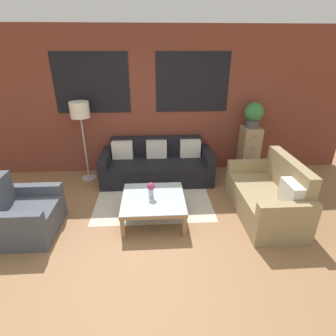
{
  "coord_description": "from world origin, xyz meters",
  "views": [
    {
      "loc": [
        0.17,
        -2.78,
        2.42
      ],
      "look_at": [
        0.41,
        1.25,
        0.55
      ],
      "focal_mm": 28.0,
      "sensor_mm": 36.0,
      "label": 1
    }
  ],
  "objects_px": {
    "armchair_corner": "(24,215)",
    "coffee_table": "(153,201)",
    "couch_dark": "(157,165)",
    "potted_plant": "(254,114)",
    "floor_lamp": "(80,114)",
    "drawer_cabinet": "(249,150)",
    "settee_vintage": "(268,197)",
    "flower_vase": "(151,189)"
  },
  "relations": [
    {
      "from": "armchair_corner",
      "to": "coffee_table",
      "type": "distance_m",
      "value": 1.83
    },
    {
      "from": "couch_dark",
      "to": "potted_plant",
      "type": "height_order",
      "value": "potted_plant"
    },
    {
      "from": "armchair_corner",
      "to": "floor_lamp",
      "type": "distance_m",
      "value": 2.02
    },
    {
      "from": "couch_dark",
      "to": "drawer_cabinet",
      "type": "relative_size",
      "value": 2.19
    },
    {
      "from": "settee_vintage",
      "to": "potted_plant",
      "type": "distance_m",
      "value": 1.82
    },
    {
      "from": "settee_vintage",
      "to": "potted_plant",
      "type": "bearing_deg",
      "value": 82.35
    },
    {
      "from": "floor_lamp",
      "to": "coffee_table",
      "type": "bearing_deg",
      "value": -48.23
    },
    {
      "from": "armchair_corner",
      "to": "potted_plant",
      "type": "distance_m",
      "value": 4.3
    },
    {
      "from": "floor_lamp",
      "to": "drawer_cabinet",
      "type": "bearing_deg",
      "value": 1.98
    },
    {
      "from": "settee_vintage",
      "to": "armchair_corner",
      "type": "relative_size",
      "value": 1.71
    },
    {
      "from": "settee_vintage",
      "to": "flower_vase",
      "type": "distance_m",
      "value": 1.82
    },
    {
      "from": "floor_lamp",
      "to": "flower_vase",
      "type": "height_order",
      "value": "floor_lamp"
    },
    {
      "from": "coffee_table",
      "to": "flower_vase",
      "type": "xyz_separation_m",
      "value": [
        -0.03,
        -0.0,
        0.2
      ]
    },
    {
      "from": "couch_dark",
      "to": "settee_vintage",
      "type": "relative_size",
      "value": 1.39
    },
    {
      "from": "armchair_corner",
      "to": "floor_lamp",
      "type": "xyz_separation_m",
      "value": [
        0.52,
        1.66,
        1.03
      ]
    },
    {
      "from": "couch_dark",
      "to": "drawer_cabinet",
      "type": "bearing_deg",
      "value": 6.04
    },
    {
      "from": "drawer_cabinet",
      "to": "potted_plant",
      "type": "distance_m",
      "value": 0.75
    },
    {
      "from": "armchair_corner",
      "to": "flower_vase",
      "type": "distance_m",
      "value": 1.81
    },
    {
      "from": "coffee_table",
      "to": "potted_plant",
      "type": "distance_m",
      "value": 2.69
    },
    {
      "from": "settee_vintage",
      "to": "flower_vase",
      "type": "height_order",
      "value": "settee_vintage"
    },
    {
      "from": "couch_dark",
      "to": "drawer_cabinet",
      "type": "xyz_separation_m",
      "value": [
        1.9,
        0.2,
        0.2
      ]
    },
    {
      "from": "floor_lamp",
      "to": "flower_vase",
      "type": "distance_m",
      "value": 2.08
    },
    {
      "from": "coffee_table",
      "to": "floor_lamp",
      "type": "relative_size",
      "value": 0.61
    },
    {
      "from": "couch_dark",
      "to": "floor_lamp",
      "type": "distance_m",
      "value": 1.72
    },
    {
      "from": "armchair_corner",
      "to": "flower_vase",
      "type": "height_order",
      "value": "armchair_corner"
    },
    {
      "from": "drawer_cabinet",
      "to": "flower_vase",
      "type": "xyz_separation_m",
      "value": [
        -2.01,
        -1.56,
        0.04
      ]
    },
    {
      "from": "armchair_corner",
      "to": "flower_vase",
      "type": "bearing_deg",
      "value": 6.82
    },
    {
      "from": "settee_vintage",
      "to": "floor_lamp",
      "type": "relative_size",
      "value": 1.0
    },
    {
      "from": "couch_dark",
      "to": "floor_lamp",
      "type": "bearing_deg",
      "value": 176.37
    },
    {
      "from": "couch_dark",
      "to": "coffee_table",
      "type": "bearing_deg",
      "value": -93.52
    },
    {
      "from": "potted_plant",
      "to": "flower_vase",
      "type": "height_order",
      "value": "potted_plant"
    },
    {
      "from": "armchair_corner",
      "to": "settee_vintage",
      "type": "bearing_deg",
      "value": 3.6
    },
    {
      "from": "potted_plant",
      "to": "flower_vase",
      "type": "bearing_deg",
      "value": -142.18
    },
    {
      "from": "coffee_table",
      "to": "flower_vase",
      "type": "height_order",
      "value": "flower_vase"
    },
    {
      "from": "settee_vintage",
      "to": "potted_plant",
      "type": "height_order",
      "value": "potted_plant"
    },
    {
      "from": "armchair_corner",
      "to": "coffee_table",
      "type": "relative_size",
      "value": 0.96
    },
    {
      "from": "floor_lamp",
      "to": "flower_vase",
      "type": "relative_size",
      "value": 6.1
    },
    {
      "from": "armchair_corner",
      "to": "floor_lamp",
      "type": "bearing_deg",
      "value": 72.58
    },
    {
      "from": "drawer_cabinet",
      "to": "potted_plant",
      "type": "height_order",
      "value": "potted_plant"
    },
    {
      "from": "settee_vintage",
      "to": "coffee_table",
      "type": "bearing_deg",
      "value": -179.63
    },
    {
      "from": "floor_lamp",
      "to": "drawer_cabinet",
      "type": "relative_size",
      "value": 1.58
    },
    {
      "from": "floor_lamp",
      "to": "couch_dark",
      "type": "bearing_deg",
      "value": -3.63
    }
  ]
}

